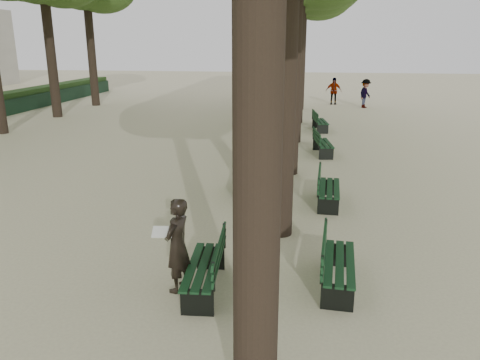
# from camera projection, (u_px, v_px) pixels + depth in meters

# --- Properties ---
(ground) EXTENTS (120.00, 120.00, 0.00)m
(ground) POSITION_uv_depth(u_px,v_px,m) (179.00, 298.00, 7.77)
(ground) COLOR beige
(ground) RESTS_ON ground
(bench_left_0) EXTENTS (0.69, 1.83, 0.92)m
(bench_left_0) POSITION_uv_depth(u_px,v_px,m) (204.00, 276.00, 7.96)
(bench_left_0) COLOR black
(bench_left_0) RESTS_ON ground
(bench_left_1) EXTENTS (0.74, 1.85, 0.92)m
(bench_left_1) POSITION_uv_depth(u_px,v_px,m) (245.00, 185.00, 13.01)
(bench_left_1) COLOR black
(bench_left_1) RESTS_ON ground
(bench_left_2) EXTENTS (0.74, 1.85, 0.92)m
(bench_left_2) POSITION_uv_depth(u_px,v_px,m) (263.00, 145.00, 18.04)
(bench_left_2) COLOR black
(bench_left_2) RESTS_ON ground
(bench_left_3) EXTENTS (0.72, 1.84, 0.92)m
(bench_left_3) POSITION_uv_depth(u_px,v_px,m) (272.00, 125.00, 22.40)
(bench_left_3) COLOR black
(bench_left_3) RESTS_ON ground
(bench_right_0) EXTENTS (0.69, 1.83, 0.92)m
(bench_right_0) POSITION_uv_depth(u_px,v_px,m) (338.00, 272.00, 8.09)
(bench_right_0) COLOR black
(bench_right_0) RESTS_ON ground
(bench_right_1) EXTENTS (0.65, 1.82, 0.92)m
(bench_right_1) POSITION_uv_depth(u_px,v_px,m) (329.00, 194.00, 12.18)
(bench_right_1) COLOR black
(bench_right_1) RESTS_ON ground
(bench_right_2) EXTENTS (0.80, 1.86, 0.92)m
(bench_right_2) POSITION_uv_depth(u_px,v_px,m) (323.00, 148.00, 17.55)
(bench_right_2) COLOR black
(bench_right_2) RESTS_ON ground
(bench_right_3) EXTENTS (0.81, 1.86, 0.92)m
(bench_right_3) POSITION_uv_depth(u_px,v_px,m) (320.00, 125.00, 22.28)
(bench_right_3) COLOR black
(bench_right_3) RESTS_ON ground
(man_with_map) EXTENTS (0.68, 0.72, 1.65)m
(man_with_map) POSITION_uv_depth(u_px,v_px,m) (177.00, 245.00, 7.83)
(man_with_map) COLOR black
(man_with_map) RESTS_ON ground
(pedestrian_a) EXTENTS (0.56, 0.94, 1.81)m
(pedestrian_a) POSITION_uv_depth(u_px,v_px,m) (250.00, 90.00, 32.31)
(pedestrian_a) COLOR #262628
(pedestrian_a) RESTS_ON ground
(pedestrian_b) EXTENTS (0.91, 1.19, 1.81)m
(pedestrian_b) POSITION_uv_depth(u_px,v_px,m) (365.00, 94.00, 29.80)
(pedestrian_b) COLOR #262628
(pedestrian_b) RESTS_ON ground
(pedestrian_c) EXTENTS (1.05, 0.38, 1.78)m
(pedestrian_c) POSITION_uv_depth(u_px,v_px,m) (334.00, 91.00, 31.49)
(pedestrian_c) COLOR #262628
(pedestrian_c) RESTS_ON ground
(pedestrian_d) EXTENTS (0.74, 0.85, 1.66)m
(pedestrian_d) POSITION_uv_depth(u_px,v_px,m) (265.00, 88.00, 34.33)
(pedestrian_d) COLOR #262628
(pedestrian_d) RESTS_ON ground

